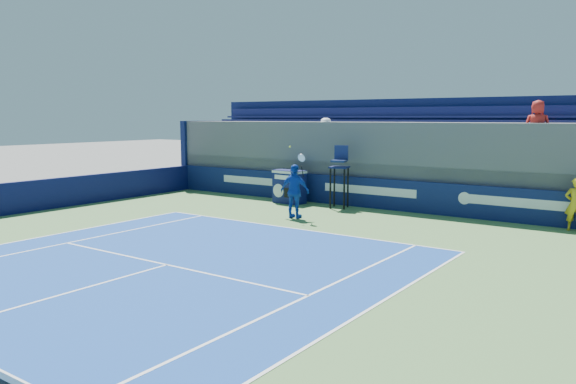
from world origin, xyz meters
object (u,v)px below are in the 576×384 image
Objects in this scene: ball_person at (575,204)px; tennis_player at (295,191)px; umpire_chair at (340,170)px; match_clock at (289,186)px.

ball_person is 9.10m from tennis_player.
umpire_chair is 2.93m from tennis_player.
match_clock is 0.56× the size of umpire_chair.
ball_person reaches higher than match_clock.
ball_person is 8.38m from umpire_chair.
match_clock is 3.52m from tennis_player.
ball_person is 0.68× the size of umpire_chair.
tennis_player reaches higher than match_clock.
tennis_player is at bearing 7.57° from ball_person.
match_clock is (-10.67, -0.50, -0.12)m from ball_person.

